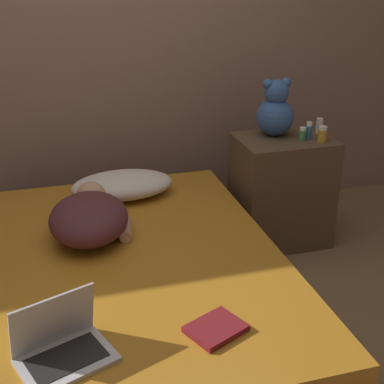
{
  "coord_description": "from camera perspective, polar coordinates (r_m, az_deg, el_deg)",
  "views": [
    {
      "loc": [
        -0.31,
        -2.14,
        1.65
      ],
      "look_at": [
        0.36,
        0.24,
        0.57
      ],
      "focal_mm": 50.0,
      "sensor_mm": 36.0,
      "label": 1
    }
  ],
  "objects": [
    {
      "name": "ground_plane",
      "position": [
        2.72,
        -6.19,
        -13.87
      ],
      "size": [
        12.0,
        12.0,
        0.0
      ],
      "primitive_type": "plane",
      "color": "brown"
    },
    {
      "name": "bottle_green",
      "position": [
        3.19,
        11.71,
        6.08
      ],
      "size": [
        0.04,
        0.04,
        0.08
      ],
      "color": "#3D8E4C",
      "rests_on": "nightstand"
    },
    {
      "name": "nightstand",
      "position": [
        3.34,
        9.5,
        0.15
      ],
      "size": [
        0.56,
        0.42,
        0.68
      ],
      "color": "brown",
      "rests_on": "ground_plane"
    },
    {
      "name": "bottle_white",
      "position": [
        3.34,
        13.43,
        6.87
      ],
      "size": [
        0.04,
        0.04,
        0.09
      ],
      "color": "white",
      "rests_on": "nightstand"
    },
    {
      "name": "laptop",
      "position": [
        1.95,
        -13.74,
        -15.56
      ],
      "size": [
        0.37,
        0.32,
        0.23
      ],
      "rotation": [
        0.0,
        0.0,
        0.36
      ],
      "color": "silver",
      "rests_on": "bed"
    },
    {
      "name": "wall_back",
      "position": [
        3.42,
        -11.06,
        17.37
      ],
      "size": [
        8.0,
        0.06,
        2.6
      ],
      "color": "#846656",
      "rests_on": "ground_plane"
    },
    {
      "name": "bottle_amber",
      "position": [
        3.19,
        13.73,
        6.01
      ],
      "size": [
        0.05,
        0.05,
        0.09
      ],
      "color": "gold",
      "rests_on": "nightstand"
    },
    {
      "name": "book",
      "position": [
        2.04,
        2.56,
        -14.35
      ],
      "size": [
        0.25,
        0.23,
        0.02
      ],
      "rotation": [
        0.0,
        0.0,
        0.43
      ],
      "color": "maroon",
      "rests_on": "bed"
    },
    {
      "name": "bottle_blue",
      "position": [
        3.22,
        12.36,
        6.4
      ],
      "size": [
        0.04,
        0.04,
        0.1
      ],
      "color": "#3866B2",
      "rests_on": "nightstand"
    },
    {
      "name": "teddy_bear",
      "position": [
        3.23,
        8.88,
        8.54
      ],
      "size": [
        0.22,
        0.22,
        0.34
      ],
      "color": "#335693",
      "rests_on": "nightstand"
    },
    {
      "name": "person_lying",
      "position": [
        2.68,
        -10.86,
        -2.54
      ],
      "size": [
        0.44,
        0.66,
        0.21
      ],
      "rotation": [
        0.0,
        0.0,
        -0.14
      ],
      "color": "#4C2328",
      "rests_on": "bed"
    },
    {
      "name": "bed",
      "position": [
        2.61,
        -6.38,
        -10.54
      ],
      "size": [
        1.41,
        1.93,
        0.39
      ],
      "color": "#2D2319",
      "rests_on": "ground_plane"
    },
    {
      "name": "pillow",
      "position": [
        3.09,
        -7.43,
        0.74
      ],
      "size": [
        0.58,
        0.34,
        0.14
      ],
      "color": "beige",
      "rests_on": "bed"
    }
  ]
}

